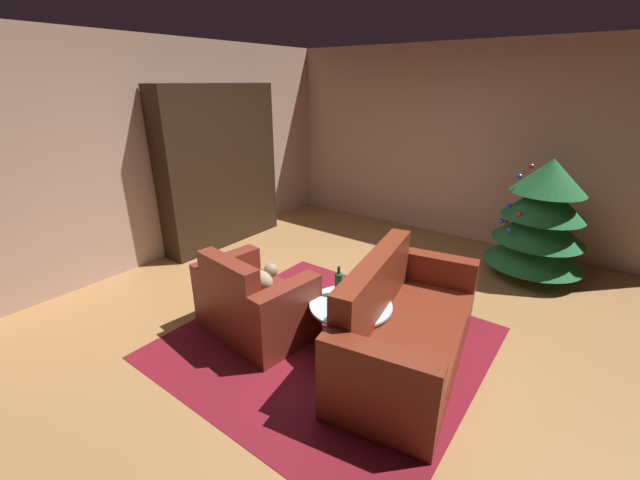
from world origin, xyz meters
The scene contains 11 objects.
ground_plane centered at (0.00, 0.00, 0.00)m, with size 6.94×6.94×0.00m, color #9F7041.
wall_back centered at (0.00, 2.92, 1.32)m, with size 5.37×0.06×2.63m, color tan.
wall_left centered at (-2.65, 0.00, 1.32)m, with size 0.06×5.90×2.63m, color tan.
area_rug centered at (0.14, -0.36, 0.00)m, with size 2.49×2.38×0.01m, color maroon.
bookshelf_unit centered at (-2.41, 0.83, 1.02)m, with size 0.34×1.76×2.12m.
armchair_red centered at (-0.49, -0.61, 0.29)m, with size 1.08×0.79×0.80m.
couch_red centered at (0.77, -0.20, 0.30)m, with size 1.07×1.83×0.88m.
coffee_table centered at (0.33, -0.29, 0.38)m, with size 0.69×0.69×0.42m.
book_stack_on_table centered at (0.37, -0.28, 0.47)m, with size 0.22×0.15×0.09m.
bottle_on_table centered at (0.15, -0.22, 0.53)m, with size 0.07×0.07×0.27m.
decorated_tree centered at (1.30, 2.14, 0.69)m, with size 1.08×1.08×1.38m.
Camera 1 is at (1.84, -2.74, 2.14)m, focal length 22.39 mm.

